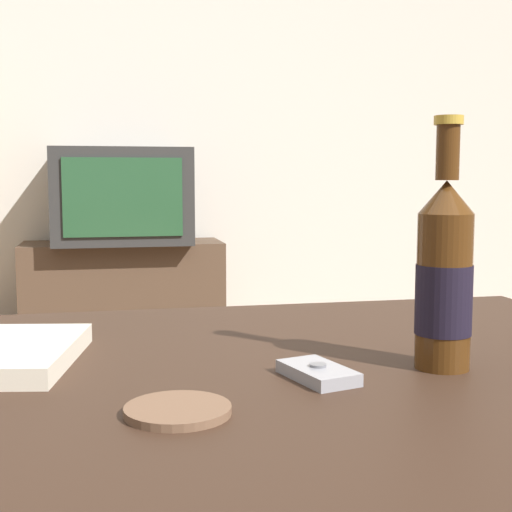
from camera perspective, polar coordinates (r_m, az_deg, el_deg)
back_wall at (r=3.81m, az=-9.75°, el=15.08°), size 8.00×0.05×2.60m
coffee_table at (r=0.81m, az=0.83°, el=-14.32°), size 1.09×0.88×0.49m
tv_stand at (r=3.54m, az=-10.57°, el=-2.14°), size 0.96×0.37×0.40m
television at (r=3.50m, az=-10.70°, el=4.76°), size 0.64×0.56×0.45m
beer_bottle at (r=0.84m, az=14.69°, el=-1.56°), size 0.06×0.06×0.29m
cell_phone at (r=0.78m, az=4.97°, el=-9.28°), size 0.08×0.10×0.02m
coaster at (r=0.67m, az=-6.28°, el=-12.16°), size 0.10×0.10×0.01m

